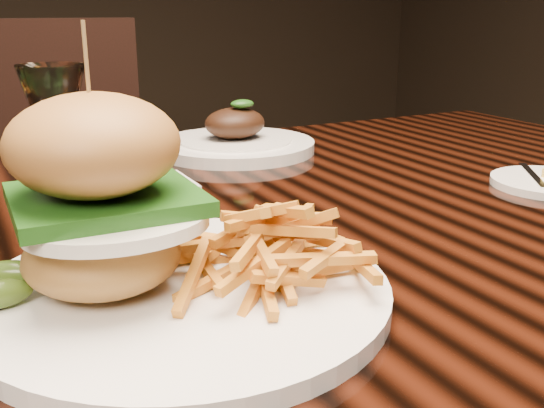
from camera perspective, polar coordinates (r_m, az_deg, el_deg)
name	(u,v)px	position (r m, az deg, el deg)	size (l,w,h in m)	color
dining_table	(219,279)	(0.75, -4.78, -6.69)	(1.60, 0.90, 0.75)	black
burger_plate	(168,236)	(0.50, -9.27, -2.87)	(0.33, 0.33, 0.22)	white
ramekin	(155,198)	(0.73, -10.47, 0.51)	(0.08, 0.08, 0.04)	white
wine_glass	(55,113)	(0.65, -18.87, 7.70)	(0.06, 0.06, 0.17)	white
far_dish	(235,142)	(1.04, -3.32, 5.60)	(0.26, 0.26, 0.09)	white
chair_far	(58,199)	(1.60, -18.67, 0.46)	(0.49, 0.49, 0.95)	black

